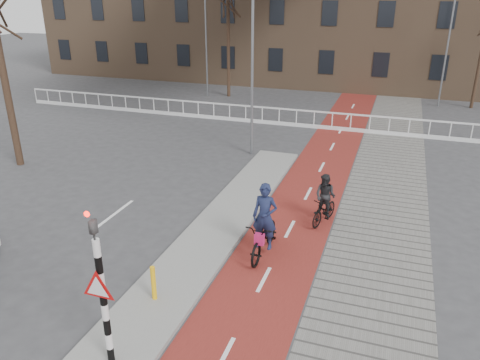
% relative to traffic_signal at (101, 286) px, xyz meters
% --- Properties ---
extents(ground, '(120.00, 120.00, 0.00)m').
position_rel_traffic_signal_xyz_m(ground, '(0.60, 2.02, -1.99)').
color(ground, '#38383A').
rests_on(ground, ground).
extents(bike_lane, '(2.50, 60.00, 0.01)m').
position_rel_traffic_signal_xyz_m(bike_lane, '(2.10, 12.02, -1.98)').
color(bike_lane, maroon).
rests_on(bike_lane, ground).
extents(sidewalk, '(3.00, 60.00, 0.01)m').
position_rel_traffic_signal_xyz_m(sidewalk, '(4.90, 12.02, -1.98)').
color(sidewalk, slate).
rests_on(sidewalk, ground).
extents(curb_island, '(1.80, 16.00, 0.12)m').
position_rel_traffic_signal_xyz_m(curb_island, '(-0.10, 6.02, -1.93)').
color(curb_island, gray).
rests_on(curb_island, ground).
extents(traffic_signal, '(0.80, 0.80, 3.68)m').
position_rel_traffic_signal_xyz_m(traffic_signal, '(0.00, 0.00, 0.00)').
color(traffic_signal, black).
rests_on(traffic_signal, curb_island).
extents(bollard, '(0.12, 0.12, 0.92)m').
position_rel_traffic_signal_xyz_m(bollard, '(-0.19, 2.19, -1.41)').
color(bollard, yellow).
rests_on(bollard, curb_island).
extents(cyclist_near, '(0.80, 2.18, 2.22)m').
position_rel_traffic_signal_xyz_m(cyclist_near, '(1.74, 5.26, -1.23)').
color(cyclist_near, black).
rests_on(cyclist_near, bike_lane).
extents(cyclist_far, '(0.90, 1.62, 1.71)m').
position_rel_traffic_signal_xyz_m(cyclist_far, '(3.05, 7.81, -1.27)').
color(cyclist_far, black).
rests_on(cyclist_far, bike_lane).
extents(railing, '(28.00, 0.10, 0.99)m').
position_rel_traffic_signal_xyz_m(railing, '(-4.40, 19.02, -1.68)').
color(railing, silver).
rests_on(railing, ground).
extents(tree_left, '(0.30, 0.30, 7.38)m').
position_rel_traffic_signal_xyz_m(tree_left, '(-10.62, 9.03, 1.70)').
color(tree_left, black).
rests_on(tree_left, ground).
extents(tree_mid, '(0.23, 0.23, 7.70)m').
position_rel_traffic_signal_xyz_m(tree_mid, '(-6.76, 25.28, 1.86)').
color(tree_mid, black).
rests_on(tree_mid, ground).
extents(streetlight_near, '(0.12, 0.12, 7.21)m').
position_rel_traffic_signal_xyz_m(streetlight_near, '(-1.34, 13.69, 1.62)').
color(streetlight_near, slate).
rests_on(streetlight_near, ground).
extents(streetlight_left, '(0.12, 0.12, 8.02)m').
position_rel_traffic_signal_xyz_m(streetlight_left, '(-8.32, 25.03, 2.02)').
color(streetlight_left, slate).
rests_on(streetlight_left, ground).
extents(streetlight_right, '(0.12, 0.12, 8.21)m').
position_rel_traffic_signal_xyz_m(streetlight_right, '(7.40, 26.83, 2.12)').
color(streetlight_right, slate).
rests_on(streetlight_right, ground).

